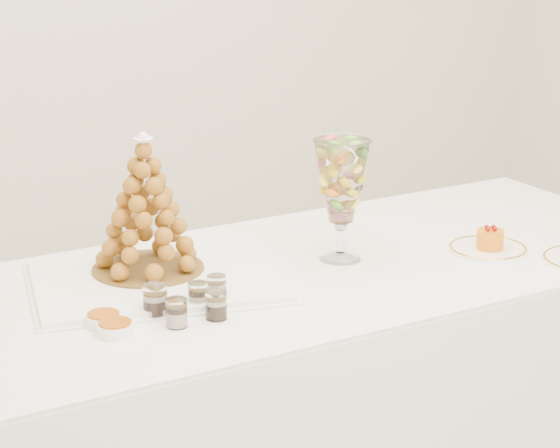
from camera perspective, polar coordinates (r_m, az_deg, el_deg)
buffet_table at (r=3.04m, az=0.74°, el=-9.96°), size 2.26×0.96×0.85m
lace_tray at (r=2.78m, az=-6.47°, el=-2.97°), size 0.69×0.57×0.02m
macaron_vase at (r=2.90m, az=3.23°, el=2.17°), size 0.15×0.15×0.33m
cake_plate at (r=3.07m, az=10.80°, el=-1.30°), size 0.22×0.22×0.01m
verrine_a at (r=2.57m, az=-6.53°, el=-4.00°), size 0.07×0.07×0.08m
verrine_b at (r=2.61m, az=-4.29°, el=-3.75°), size 0.06×0.06×0.06m
verrine_c at (r=2.66m, az=-3.34°, el=-3.36°), size 0.06×0.06×0.06m
verrine_d at (r=2.51m, az=-5.43°, el=-4.64°), size 0.06×0.06×0.07m
verrine_e at (r=2.55m, az=-3.36°, el=-4.25°), size 0.06×0.06×0.07m
ramekin_back at (r=2.55m, az=-9.21°, el=-4.97°), size 0.08×0.08×0.03m
ramekin_front at (r=2.50m, az=-8.61°, el=-5.44°), size 0.08×0.08×0.03m
croquembouche at (r=2.78m, az=-7.04°, el=1.04°), size 0.29×0.29×0.36m
mousse_cake at (r=3.05m, az=10.92°, el=-0.78°), size 0.08×0.08×0.07m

